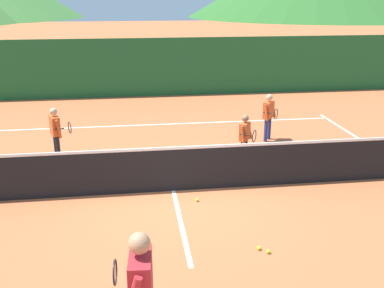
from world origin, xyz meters
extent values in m
plane|color=#BC6038|center=(0.00, 0.00, 0.00)|extent=(120.00, 120.00, 0.00)
cube|color=white|center=(0.00, 4.97, 0.00)|extent=(11.16, 0.08, 0.01)
cube|color=white|center=(0.00, 0.00, 0.00)|extent=(0.08, 5.58, 0.01)
cube|color=black|center=(0.00, 0.00, 0.46)|extent=(11.48, 0.02, 0.92)
cube|color=white|center=(0.00, 0.00, 0.95)|extent=(11.48, 0.03, 0.06)
cube|color=#B2262D|center=(-0.77, -4.53, 1.12)|extent=(0.27, 0.51, 0.58)
sphere|color=tan|center=(-0.77, -4.53, 1.56)|extent=(0.23, 0.23, 0.23)
cylinder|color=#B2262D|center=(-0.79, -4.24, 1.08)|extent=(0.18, 0.10, 0.57)
torus|color=#262628|center=(-1.04, -4.22, 1.03)|extent=(0.04, 0.29, 0.29)
cylinder|color=black|center=(-0.80, -4.24, 1.03)|extent=(0.22, 0.05, 0.03)
cylinder|color=black|center=(-2.70, 2.31, 0.33)|extent=(0.10, 0.10, 0.66)
cylinder|color=black|center=(-2.61, 2.08, 0.33)|extent=(0.10, 0.10, 0.66)
cube|color=#E55926|center=(-2.66, 2.19, 0.89)|extent=(0.31, 0.43, 0.46)
sphere|color=#DBAD84|center=(-2.66, 2.19, 1.24)|extent=(0.18, 0.18, 0.18)
cylinder|color=#E55926|center=(-2.69, 2.42, 0.86)|extent=(0.19, 0.13, 0.45)
cylinder|color=#E55926|center=(-2.55, 1.99, 0.86)|extent=(0.15, 0.11, 0.45)
torus|color=#262628|center=(-2.30, 2.09, 0.85)|extent=(0.12, 0.28, 0.29)
cylinder|color=black|center=(-2.52, 2.00, 0.85)|extent=(0.22, 0.10, 0.03)
cylinder|color=black|center=(1.91, 1.42, 0.30)|extent=(0.09, 0.09, 0.61)
cylinder|color=black|center=(1.78, 1.22, 0.30)|extent=(0.09, 0.09, 0.61)
cube|color=#E55926|center=(1.85, 1.32, 0.82)|extent=(0.34, 0.39, 0.43)
sphere|color=#996B4C|center=(1.85, 1.32, 1.14)|extent=(0.17, 0.17, 0.17)
cylinder|color=#E55926|center=(2.00, 1.47, 0.79)|extent=(0.17, 0.14, 0.42)
cylinder|color=#E55926|center=(1.76, 1.13, 0.79)|extent=(0.14, 0.12, 0.42)
torus|color=#262628|center=(1.98, 0.98, 0.80)|extent=(0.18, 0.26, 0.29)
cylinder|color=black|center=(1.78, 1.12, 0.80)|extent=(0.20, 0.14, 0.03)
cylinder|color=navy|center=(3.03, 3.09, 0.33)|extent=(0.10, 0.10, 0.65)
cylinder|color=navy|center=(2.87, 2.90, 0.33)|extent=(0.10, 0.10, 0.65)
cube|color=#E55926|center=(2.95, 2.99, 0.88)|extent=(0.39, 0.41, 0.46)
sphere|color=#DBAD84|center=(2.95, 2.99, 1.23)|extent=(0.18, 0.18, 0.18)
cylinder|color=#E55926|center=(3.13, 3.13, 0.85)|extent=(0.18, 0.17, 0.45)
cylinder|color=#E55926|center=(2.83, 2.80, 0.85)|extent=(0.15, 0.14, 0.45)
torus|color=#262628|center=(3.03, 2.63, 0.85)|extent=(0.20, 0.24, 0.29)
cylinder|color=black|center=(2.85, 2.79, 0.85)|extent=(0.19, 0.16, 0.03)
sphere|color=yellow|center=(1.15, -2.44, 0.03)|extent=(0.07, 0.07, 0.07)
sphere|color=yellow|center=(0.42, -0.56, 0.03)|extent=(0.07, 0.07, 0.07)
sphere|color=yellow|center=(1.27, -2.56, 0.03)|extent=(0.07, 0.07, 0.07)
cube|color=#1E5B2D|center=(0.00, 9.12, 1.14)|extent=(24.55, 0.08, 2.29)
camera|label=1|loc=(-0.77, -8.43, 3.93)|focal=41.34mm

